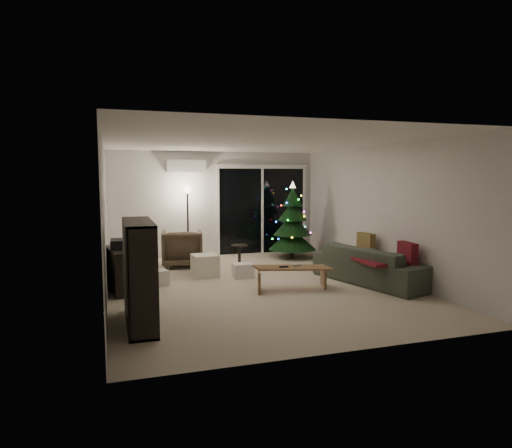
{
  "coord_description": "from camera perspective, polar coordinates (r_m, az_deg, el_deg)",
  "views": [
    {
      "loc": [
        -2.42,
        -7.53,
        1.91
      ],
      "look_at": [
        0.1,
        0.3,
        1.05
      ],
      "focal_mm": 32.0,
      "sensor_mm": 36.0,
      "label": 1
    }
  ],
  "objects": [
    {
      "name": "cushion_a",
      "position": [
        9.12,
        13.56,
        -2.46
      ],
      "size": [
        0.17,
        0.45,
        0.44
      ],
      "primitive_type": "cube",
      "rotation": [
        0.0,
        0.0,
        0.09
      ],
      "color": "olive",
      "rests_on": "sofa"
    },
    {
      "name": "floor_lamp",
      "position": [
        10.53,
        -8.51,
        -0.03
      ],
      "size": [
        0.26,
        0.26,
        1.64
      ],
      "primitive_type": "cylinder",
      "color": "black",
      "rests_on": "floor"
    },
    {
      "name": "coffee_table",
      "position": [
        7.79,
        4.53,
        -6.76
      ],
      "size": [
        1.31,
        0.77,
        0.39
      ],
      "primitive_type": null,
      "rotation": [
        0.0,
        0.0,
        -0.29
      ],
      "color": "brown",
      "rests_on": "floor"
    },
    {
      "name": "bookshelf",
      "position": [
        6.05,
        -15.94,
        -6.04
      ],
      "size": [
        0.36,
        1.36,
        1.35
      ],
      "primitive_type": null,
      "rotation": [
        0.0,
        0.0,
        -0.01
      ],
      "color": "black",
      "rests_on": "floor"
    },
    {
      "name": "remote_b",
      "position": [
        7.83,
        5.08,
        -5.16
      ],
      "size": [
        0.15,
        0.09,
        0.02
      ],
      "primitive_type": "cube",
      "rotation": [
        0.0,
        0.0,
        0.35
      ],
      "color": "slate",
      "rests_on": "coffee_table"
    },
    {
      "name": "remote_a",
      "position": [
        7.7,
        3.5,
        -5.35
      ],
      "size": [
        0.15,
        0.05,
        0.02
      ],
      "primitive_type": "cube",
      "color": "black",
      "rests_on": "coffee_table"
    },
    {
      "name": "room",
      "position": [
        9.51,
        -0.16,
        0.58
      ],
      "size": [
        6.5,
        7.51,
        2.6
      ],
      "color": "beige",
      "rests_on": "ground"
    },
    {
      "name": "media_cabinet",
      "position": [
        8.0,
        -16.35,
        -5.47
      ],
      "size": [
        0.61,
        1.2,
        0.71
      ],
      "primitive_type": "cube",
      "rotation": [
        0.0,
        0.0,
        0.16
      ],
      "color": "black",
      "rests_on": "floor"
    },
    {
      "name": "armchair",
      "position": [
        9.81,
        -9.2,
        -3.03
      ],
      "size": [
        0.95,
        0.97,
        0.77
      ],
      "primitive_type": "imported",
      "rotation": [
        0.0,
        0.0,
        2.99
      ],
      "color": "#483D2D",
      "rests_on": "floor"
    },
    {
      "name": "sofa",
      "position": [
        8.49,
        14.36,
        -4.94
      ],
      "size": [
        1.45,
        2.42,
        0.66
      ],
      "primitive_type": "imported",
      "rotation": [
        0.0,
        0.0,
        1.84
      ],
      "color": "#41463F",
      "rests_on": "floor"
    },
    {
      "name": "ottoman",
      "position": [
        8.8,
        -6.37,
        -5.19
      ],
      "size": [
        0.49,
        0.49,
        0.42
      ],
      "primitive_type": "cube",
      "rotation": [
        0.0,
        0.0,
        0.05
      ],
      "color": "silver",
      "rests_on": "floor"
    },
    {
      "name": "stereo",
      "position": [
        7.93,
        -16.44,
        -2.4
      ],
      "size": [
        0.36,
        0.43,
        0.15
      ],
      "primitive_type": "cube",
      "color": "black",
      "rests_on": "media_cabinet"
    },
    {
      "name": "cushion_b",
      "position": [
        8.05,
        18.39,
        -3.71
      ],
      "size": [
        0.16,
        0.44,
        0.44
      ],
      "primitive_type": "cube",
      "rotation": [
        0.0,
        0.0,
        -0.07
      ],
      "color": "maroon",
      "rests_on": "sofa"
    },
    {
      "name": "sofa_throw",
      "position": [
        8.41,
        13.81,
        -4.0
      ],
      "size": [
        0.71,
        1.63,
        0.05
      ],
      "primitive_type": "cube",
      "color": "maroon",
      "rests_on": "sofa"
    },
    {
      "name": "christmas_tree",
      "position": [
        10.68,
        4.59,
        0.52
      ],
      "size": [
        1.46,
        1.46,
        1.8
      ],
      "primitive_type": "cone",
      "rotation": [
        0.0,
        0.0,
        0.4
      ],
      "color": "#0F3313",
      "rests_on": "floor"
    },
    {
      "name": "side_table",
      "position": [
        9.85,
        -2.09,
        -3.89
      ],
      "size": [
        0.46,
        0.46,
        0.45
      ],
      "primitive_type": "cylinder",
      "rotation": [
        0.0,
        0.0,
        -0.36
      ],
      "color": "black",
      "rests_on": "floor"
    },
    {
      "name": "cardboard_box_b",
      "position": [
        8.68,
        -1.64,
        -5.84
      ],
      "size": [
        0.39,
        0.3,
        0.27
      ],
      "primitive_type": "cube",
      "rotation": [
        0.0,
        0.0,
        -0.04
      ],
      "color": "white",
      "rests_on": "floor"
    },
    {
      "name": "cardboard_box_a",
      "position": [
        8.24,
        -12.36,
        -6.62
      ],
      "size": [
        0.44,
        0.38,
        0.27
      ],
      "primitive_type": "cube",
      "rotation": [
        0.0,
        0.0,
        0.28
      ],
      "color": "white",
      "rests_on": "floor"
    }
  ]
}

